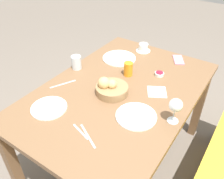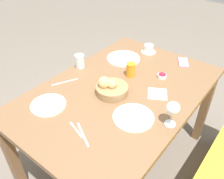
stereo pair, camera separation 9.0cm
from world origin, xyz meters
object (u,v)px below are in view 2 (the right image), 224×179
(spoon_coffee, at_px, (76,130))
(coffee_cup, at_px, (149,49))
(jam_bowl_berry, at_px, (162,76))
(fork_silver, at_px, (83,134))
(juice_glass, at_px, (131,70))
(napkin, at_px, (157,94))
(plate_near_left, at_px, (123,58))
(knife_silver, at_px, (65,82))
(bread_basket, at_px, (111,88))
(cell_phone, at_px, (183,62))
(plate_near_right, at_px, (48,105))
(water_tumbler, at_px, (80,61))
(wine_glass, at_px, (173,109))
(plate_far_center, at_px, (133,117))

(spoon_coffee, bearing_deg, coffee_cup, -170.90)
(jam_bowl_berry, distance_m, fork_silver, 0.75)
(juice_glass, bearing_deg, coffee_cup, -167.62)
(jam_bowl_berry, xyz_separation_m, napkin, (0.19, 0.07, -0.01))
(plate_near_left, bearing_deg, knife_silver, -13.84)
(bread_basket, distance_m, coffee_cup, 0.65)
(bread_basket, relative_size, cell_phone, 1.26)
(plate_near_right, height_order, water_tumbler, water_tumbler)
(wine_glass, relative_size, cell_phone, 0.93)
(fork_silver, relative_size, cell_phone, 1.01)
(plate_near_right, relative_size, spoon_coffee, 1.58)
(water_tumbler, bearing_deg, plate_near_right, 20.38)
(plate_near_right, bearing_deg, bread_basket, 146.35)
(fork_silver, bearing_deg, bread_basket, -163.81)
(plate_near_left, height_order, napkin, plate_near_left)
(water_tumbler, xyz_separation_m, jam_bowl_berry, (-0.26, 0.56, -0.04))
(wine_glass, bearing_deg, plate_far_center, -65.81)
(coffee_cup, bearing_deg, knife_silver, -16.77)
(plate_near_left, xyz_separation_m, plate_near_right, (0.75, -0.02, 0.00))
(juice_glass, bearing_deg, plate_near_right, -19.25)
(juice_glass, xyz_separation_m, napkin, (0.07, 0.26, -0.05))
(wine_glass, xyz_separation_m, jam_bowl_berry, (-0.39, -0.26, -0.10))
(plate_near_left, relative_size, plate_far_center, 1.12)
(wine_glass, bearing_deg, plate_near_left, -124.42)
(wine_glass, relative_size, spoon_coffee, 1.14)
(coffee_cup, height_order, jam_bowl_berry, coffee_cup)
(bread_basket, relative_size, coffee_cup, 1.74)
(jam_bowl_berry, distance_m, knife_silver, 0.69)
(plate_near_right, xyz_separation_m, spoon_coffee, (0.04, 0.28, -0.00))
(fork_silver, bearing_deg, wine_glass, 137.46)
(knife_silver, distance_m, napkin, 0.64)
(bread_basket, distance_m, jam_bowl_berry, 0.41)
(plate_far_center, distance_m, coffee_cup, 0.83)
(napkin, distance_m, cell_phone, 0.49)
(bread_basket, relative_size, fork_silver, 1.25)
(plate_near_right, height_order, plate_far_center, same)
(bread_basket, xyz_separation_m, knife_silver, (0.10, -0.33, -0.04))
(fork_silver, bearing_deg, knife_silver, -122.09)
(napkin, bearing_deg, fork_silver, -13.78)
(plate_near_left, height_order, coffee_cup, coffee_cup)
(plate_far_center, bearing_deg, napkin, -179.46)
(bread_basket, height_order, fork_silver, bread_basket)
(plate_near_left, bearing_deg, cell_phone, 120.96)
(plate_near_left, distance_m, jam_bowl_berry, 0.38)
(plate_near_right, relative_size, water_tumbler, 2.14)
(water_tumbler, height_order, jam_bowl_berry, water_tumbler)
(plate_far_center, distance_m, spoon_coffee, 0.33)
(plate_near_left, bearing_deg, juice_glass, 47.41)
(bread_basket, bearing_deg, fork_silver, 16.19)
(spoon_coffee, bearing_deg, wine_glass, 133.21)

